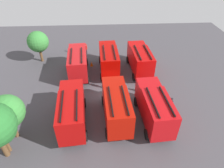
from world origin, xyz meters
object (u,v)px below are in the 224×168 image
(fire_truck_4, at_px, (72,109))
(firefighter_4, at_px, (76,48))
(firefighter_2, at_px, (86,48))
(firefighter_3, at_px, (147,87))
(fire_truck_5, at_px, (78,62))
(traffic_cone_0, at_px, (91,64))
(fire_truck_0, at_px, (154,106))
(fire_truck_2, at_px, (116,105))
(firefighter_0, at_px, (104,83))
(tree_2, at_px, (7,112))
(fire_truck_3, at_px, (109,59))
(firefighter_1, at_px, (171,104))
(fire_truck_1, at_px, (140,59))
(tree_3, at_px, (38,42))

(fire_truck_4, height_order, firefighter_4, fire_truck_4)
(firefighter_2, xyz_separation_m, firefighter_3, (-11.36, -8.34, -0.08))
(fire_truck_5, distance_m, traffic_cone_0, 3.49)
(fire_truck_0, height_order, fire_truck_2, same)
(fire_truck_5, bearing_deg, firefighter_2, -11.01)
(fire_truck_2, distance_m, fire_truck_4, 4.61)
(firefighter_0, xyz_separation_m, tree_2, (-7.52, 9.07, 2.50))
(fire_truck_3, distance_m, firefighter_4, 8.16)
(fire_truck_4, bearing_deg, firefighter_1, -86.45)
(fire_truck_1, distance_m, traffic_cone_0, 7.68)
(fire_truck_3, xyz_separation_m, firefighter_1, (-8.73, -6.75, -1.18))
(firefighter_2, height_order, tree_2, tree_2)
(firefighter_1, bearing_deg, fire_truck_5, 140.03)
(firefighter_2, xyz_separation_m, tree_2, (-17.45, 6.20, 2.35))
(firefighter_3, distance_m, traffic_cone_0, 10.36)
(fire_truck_4, distance_m, firefighter_1, 11.14)
(firefighter_2, height_order, firefighter_3, firefighter_2)
(fire_truck_4, height_order, tree_2, tree_2)
(traffic_cone_0, bearing_deg, firefighter_1, -138.00)
(firefighter_3, bearing_deg, fire_truck_1, -174.04)
(firefighter_3, relative_size, tree_2, 0.34)
(fire_truck_2, height_order, firefighter_0, fire_truck_2)
(fire_truck_4, relative_size, firefighter_1, 4.27)
(fire_truck_5, bearing_deg, fire_truck_1, -91.64)
(fire_truck_3, distance_m, firefighter_0, 4.37)
(fire_truck_0, height_order, tree_2, tree_2)
(fire_truck_2, distance_m, fire_truck_3, 9.93)
(firefighter_1, height_order, tree_3, tree_3)
(fire_truck_1, bearing_deg, firefighter_4, 54.23)
(fire_truck_3, xyz_separation_m, tree_3, (3.74, 10.79, 1.23))
(fire_truck_0, height_order, traffic_cone_0, fire_truck_0)
(firefighter_0, height_order, tree_3, tree_3)
(fire_truck_0, distance_m, firefighter_2, 18.03)
(fire_truck_2, height_order, tree_2, tree_2)
(fire_truck_3, xyz_separation_m, firefighter_2, (5.82, 3.65, -1.11))
(fire_truck_2, relative_size, firefighter_2, 3.99)
(firefighter_2, relative_size, firefighter_4, 1.03)
(fire_truck_5, xyz_separation_m, firefighter_0, (-3.41, -3.63, -1.26))
(fire_truck_2, distance_m, firefighter_0, 6.06)
(fire_truck_2, distance_m, tree_3, 17.69)
(firefighter_3, height_order, tree_2, tree_2)
(fire_truck_0, xyz_separation_m, fire_truck_4, (-0.00, 8.53, 0.00))
(fire_truck_0, xyz_separation_m, fire_truck_3, (10.31, 4.32, 0.00))
(firefighter_3, height_order, tree_3, tree_3)
(fire_truck_1, relative_size, firefighter_1, 4.24)
(fire_truck_3, xyz_separation_m, firefighter_0, (-4.11, 0.78, -1.26))
(fire_truck_1, bearing_deg, firefighter_2, 50.22)
(fire_truck_1, xyz_separation_m, tree_2, (-11.35, 14.39, 1.24))
(firefighter_4, bearing_deg, fire_truck_0, 54.59)
(traffic_cone_0, bearing_deg, firefighter_3, -134.65)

